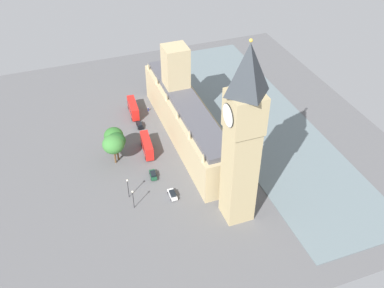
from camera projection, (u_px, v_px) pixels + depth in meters
name	position (u px, v px, depth m)	size (l,w,h in m)	color
ground_plane	(182.00, 139.00, 145.66)	(129.64, 129.64, 0.00)	#565659
river_thames	(262.00, 121.00, 153.51)	(30.42, 116.68, 0.25)	slate
parliament_building	(185.00, 115.00, 142.47)	(11.11, 59.64, 27.71)	tan
clock_tower	(242.00, 136.00, 103.61)	(8.13, 8.13, 50.55)	tan
double_decker_bus_kerbside	(133.00, 108.00, 155.51)	(3.27, 10.65, 4.75)	red
car_black_far_end	(140.00, 125.00, 150.47)	(2.04, 4.26, 1.74)	black
double_decker_bus_midblock	(147.00, 145.00, 138.85)	(3.48, 10.69, 4.75)	red
car_dark_green_by_river_gate	(153.00, 175.00, 130.68)	(2.15, 4.46, 1.74)	#19472D
car_white_corner	(172.00, 194.00, 124.22)	(1.83, 4.43, 1.74)	silver
pedestrian_under_trees	(148.00, 109.00, 158.33)	(0.59, 0.66, 1.57)	navy
plane_tree_leading	(114.00, 136.00, 135.29)	(5.90, 5.90, 9.67)	brown
plane_tree_trailing	(116.00, 141.00, 133.13)	(5.79, 5.79, 9.69)	brown
plane_tree_near_tower	(113.00, 144.00, 132.04)	(6.59, 6.59, 9.92)	brown
street_lamp_opposite_hall	(128.00, 185.00, 121.90)	(0.56, 0.56, 6.54)	black
street_lamp_slot_10	(133.00, 196.00, 118.75)	(0.56, 0.56, 6.29)	black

